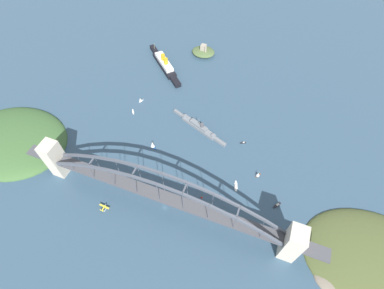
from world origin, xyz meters
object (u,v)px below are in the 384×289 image
naval_cruiser (199,127)px  small_boat_4 (140,100)px  channel_marker_buoy (202,197)px  seaplane_taxiing_near_bridge (104,208)px  small_boat_1 (153,144)px  harbor_arch_bridge (162,196)px  small_boat_0 (243,143)px  small_boat_3 (277,205)px  ocean_liner (164,64)px  small_boat_2 (258,174)px  small_boat_5 (236,186)px  small_boat_6 (133,111)px  fort_island_mid_harbor (203,52)px

naval_cruiser → small_boat_4: bearing=169.7°
channel_marker_buoy → seaplane_taxiing_near_bridge: bearing=-152.1°
small_boat_1 → harbor_arch_bridge: bearing=-55.9°
small_boat_0 → small_boat_4: 147.12m
small_boat_3 → small_boat_4: 215.91m
ocean_liner → small_boat_0: size_ratio=11.97×
small_boat_1 → small_boat_2: bearing=2.4°
harbor_arch_bridge → small_boat_1: 81.18m
ocean_liner → small_boat_5: (153.73, -156.24, -4.69)m
small_boat_4 → small_boat_5: 172.26m
small_boat_5 → channel_marker_buoy: bearing=-139.7°
small_boat_3 → small_boat_5: size_ratio=0.71×
naval_cruiser → small_boat_6: bearing=-177.3°
seaplane_taxiing_near_bridge → small_boat_0: 171.46m
fort_island_mid_harbor → small_boat_3: bearing=-53.7°
small_boat_0 → small_boat_4: (-145.87, 18.98, 2.72)m
harbor_arch_bridge → fort_island_mid_harbor: (-48.39, 254.97, -21.46)m
small_boat_3 → small_boat_6: size_ratio=1.19×
harbor_arch_bridge → small_boat_3: bearing=21.9°
small_boat_5 → small_boat_6: small_boat_6 is taller
harbor_arch_bridge → small_boat_6: size_ratio=40.42×
naval_cruiser → channel_marker_buoy: naval_cruiser is taller
seaplane_taxiing_near_bridge → channel_marker_buoy: 99.82m
small_boat_3 → small_boat_4: size_ratio=1.21×
ocean_liner → small_boat_5: size_ratio=6.27×
small_boat_0 → small_boat_1: small_boat_1 is taller
ocean_liner → small_boat_0: ocean_liner is taller
harbor_arch_bridge → ocean_liner: (-91.98, 205.38, -20.71)m
small_boat_4 → small_boat_2: bearing=-18.3°
seaplane_taxiing_near_bridge → naval_cruiser: bearing=68.2°
small_boat_2 → small_boat_5: bearing=-131.6°
small_boat_0 → small_boat_4: bearing=172.6°
harbor_arch_bridge → ocean_liner: 225.99m
harbor_arch_bridge → small_boat_5: harbor_arch_bridge is taller
small_boat_0 → small_boat_2: 46.36m
naval_cruiser → small_boat_4: 90.47m
small_boat_6 → small_boat_1: bearing=-40.8°
harbor_arch_bridge → small_boat_0: (54.12, 108.29, -25.26)m
fort_island_mid_harbor → ocean_liner: bearing=-131.3°
small_boat_5 → fort_island_mid_harbor: bearing=118.2°
small_boat_2 → channel_marker_buoy: 67.24m
small_boat_3 → channel_marker_buoy: 77.62m
fort_island_mid_harbor → seaplane_taxiing_near_bridge: (-7.94, -277.82, -2.54)m
small_boat_5 → naval_cruiser: bearing=136.2°
small_boat_5 → channel_marker_buoy: size_ratio=4.65×
small_boat_2 → small_boat_5: (-18.76, -21.11, -2.59)m
harbor_arch_bridge → small_boat_4: 158.50m
ocean_liner → small_boat_6: bearing=-90.2°
naval_cruiser → channel_marker_buoy: size_ratio=28.85×
naval_cruiser → ocean_liner: bearing=133.4°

